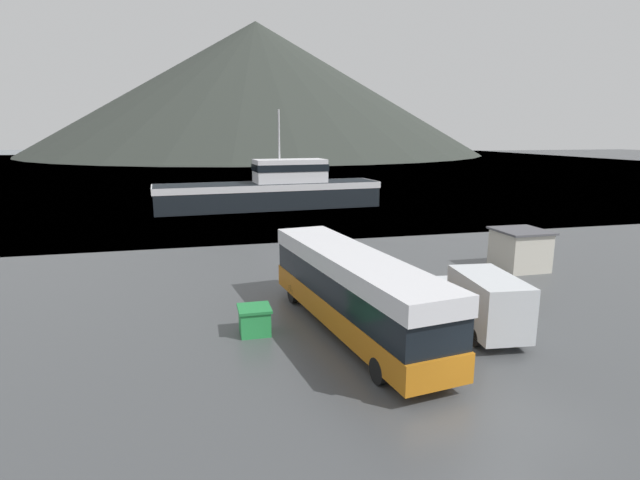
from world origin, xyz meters
TOP-DOWN VIEW (x-y plane):
  - ground_plane at (0.00, 0.00)m, footprint 400.00×400.00m
  - water_surface at (0.00, 144.96)m, footprint 240.00×240.00m
  - hill_backdrop at (16.90, 196.95)m, footprint 175.44×175.44m
  - tour_bus at (-2.55, 7.42)m, footprint 4.17×12.52m
  - delivery_van at (2.65, 6.17)m, footprint 2.49×5.62m
  - fishing_boat at (-0.50, 42.72)m, footprint 24.51×6.90m
  - storage_bin at (-6.46, 8.17)m, footprint 1.32×1.35m
  - dock_kiosk at (10.16, 14.28)m, footprint 2.85×2.99m

SIDE VIEW (x-z plane):
  - ground_plane at x=0.00m, z-range 0.00..0.00m
  - water_surface at x=0.00m, z-range 0.00..0.00m
  - storage_bin at x=-6.46m, z-range 0.01..1.14m
  - dock_kiosk at x=10.16m, z-range 0.01..2.42m
  - delivery_van at x=2.65m, z-range 0.06..2.57m
  - tour_bus at x=-2.55m, z-range 0.21..3.52m
  - fishing_boat at x=-0.50m, z-range -3.22..7.27m
  - hill_backdrop at x=16.90m, z-range 0.00..50.79m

